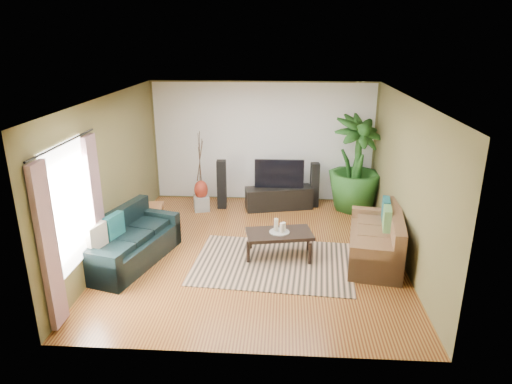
# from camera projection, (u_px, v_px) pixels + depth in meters

# --- Properties ---
(floor) EXTENTS (5.50, 5.50, 0.00)m
(floor) POSITION_uv_depth(u_px,v_px,m) (255.00, 251.00, 8.12)
(floor) COLOR #996227
(floor) RESTS_ON ground
(ceiling) EXTENTS (5.50, 5.50, 0.00)m
(ceiling) POSITION_uv_depth(u_px,v_px,m) (255.00, 98.00, 7.23)
(ceiling) COLOR white
(ceiling) RESTS_ON ground
(wall_back) EXTENTS (5.00, 0.00, 5.00)m
(wall_back) POSITION_uv_depth(u_px,v_px,m) (263.00, 142.00, 10.27)
(wall_back) COLOR brown
(wall_back) RESTS_ON ground
(wall_front) EXTENTS (5.00, 0.00, 5.00)m
(wall_front) POSITION_uv_depth(u_px,v_px,m) (239.00, 253.00, 5.08)
(wall_front) COLOR brown
(wall_front) RESTS_ON ground
(wall_left) EXTENTS (0.00, 5.50, 5.50)m
(wall_left) POSITION_uv_depth(u_px,v_px,m) (110.00, 176.00, 7.82)
(wall_left) COLOR brown
(wall_left) RESTS_ON ground
(wall_right) EXTENTS (0.00, 5.50, 5.50)m
(wall_right) POSITION_uv_depth(u_px,v_px,m) (406.00, 182.00, 7.53)
(wall_right) COLOR brown
(wall_right) RESTS_ON ground
(backwall_panel) EXTENTS (4.90, 0.00, 4.90)m
(backwall_panel) POSITION_uv_depth(u_px,v_px,m) (263.00, 142.00, 10.26)
(backwall_panel) COLOR white
(backwall_panel) RESTS_ON ground
(window_pane) EXTENTS (0.00, 1.80, 1.80)m
(window_pane) POSITION_uv_depth(u_px,v_px,m) (69.00, 207.00, 6.30)
(window_pane) COLOR white
(window_pane) RESTS_ON ground
(curtain_near) EXTENTS (0.08, 0.35, 2.20)m
(curtain_near) POSITION_uv_depth(u_px,v_px,m) (48.00, 248.00, 5.67)
(curtain_near) COLOR gray
(curtain_near) RESTS_ON ground
(curtain_far) EXTENTS (0.08, 0.35, 2.20)m
(curtain_far) POSITION_uv_depth(u_px,v_px,m) (96.00, 205.00, 7.08)
(curtain_far) COLOR gray
(curtain_far) RESTS_ON ground
(curtain_rod) EXTENTS (0.03, 1.90, 0.03)m
(curtain_rod) POSITION_uv_depth(u_px,v_px,m) (63.00, 143.00, 6.00)
(curtain_rod) COLOR black
(curtain_rod) RESTS_ON ground
(sofa_left) EXTENTS (1.33, 2.07, 0.85)m
(sofa_left) POSITION_uv_depth(u_px,v_px,m) (130.00, 239.00, 7.61)
(sofa_left) COLOR black
(sofa_left) RESTS_ON floor
(sofa_right) EXTENTS (1.10, 1.94, 0.85)m
(sofa_right) POSITION_uv_depth(u_px,v_px,m) (375.00, 236.00, 7.73)
(sofa_right) COLOR brown
(sofa_right) RESTS_ON floor
(area_rug) EXTENTS (2.78, 2.07, 0.01)m
(area_rug) POSITION_uv_depth(u_px,v_px,m) (273.00, 263.00, 7.69)
(area_rug) COLOR tan
(area_rug) RESTS_ON floor
(coffee_table) EXTENTS (1.21, 0.80, 0.46)m
(coffee_table) POSITION_uv_depth(u_px,v_px,m) (279.00, 244.00, 7.86)
(coffee_table) COLOR black
(coffee_table) RESTS_ON floor
(candle_tray) EXTENTS (0.34, 0.34, 0.02)m
(candle_tray) POSITION_uv_depth(u_px,v_px,m) (279.00, 232.00, 7.79)
(candle_tray) COLOR gray
(candle_tray) RESTS_ON coffee_table
(candle_tall) EXTENTS (0.07, 0.07, 0.22)m
(candle_tall) POSITION_uv_depth(u_px,v_px,m) (276.00, 225.00, 7.78)
(candle_tall) COLOR beige
(candle_tall) RESTS_ON candle_tray
(candle_mid) EXTENTS (0.07, 0.07, 0.17)m
(candle_mid) POSITION_uv_depth(u_px,v_px,m) (282.00, 228.00, 7.72)
(candle_mid) COLOR beige
(candle_mid) RESTS_ON candle_tray
(candle_short) EXTENTS (0.07, 0.07, 0.14)m
(candle_short) POSITION_uv_depth(u_px,v_px,m) (284.00, 226.00, 7.81)
(candle_short) COLOR white
(candle_short) RESTS_ON candle_tray
(tv_stand) EXTENTS (1.51, 0.75, 0.48)m
(tv_stand) POSITION_uv_depth(u_px,v_px,m) (279.00, 198.00, 10.04)
(tv_stand) COLOR black
(tv_stand) RESTS_ON floor
(television) EXTENTS (1.06, 0.06, 0.63)m
(television) POSITION_uv_depth(u_px,v_px,m) (279.00, 174.00, 9.87)
(television) COLOR black
(television) RESTS_ON tv_stand
(speaker_left) EXTENTS (0.20, 0.22, 1.08)m
(speaker_left) POSITION_uv_depth(u_px,v_px,m) (222.00, 184.00, 9.99)
(speaker_left) COLOR black
(speaker_left) RESTS_ON floor
(speaker_right) EXTENTS (0.20, 0.22, 1.00)m
(speaker_right) POSITION_uv_depth(u_px,v_px,m) (314.00, 185.00, 10.08)
(speaker_right) COLOR black
(speaker_right) RESTS_ON floor
(potted_plant) EXTENTS (1.59, 1.59, 2.05)m
(potted_plant) POSITION_uv_depth(u_px,v_px,m) (356.00, 164.00, 9.78)
(potted_plant) COLOR #1F4F1A
(potted_plant) RESTS_ON floor
(plant_pot) EXTENTS (0.38, 0.38, 0.29)m
(plant_pot) POSITION_uv_depth(u_px,v_px,m) (353.00, 202.00, 10.07)
(plant_pot) COLOR black
(plant_pot) RESTS_ON floor
(pedestal) EXTENTS (0.40, 0.40, 0.32)m
(pedestal) POSITION_uv_depth(u_px,v_px,m) (202.00, 203.00, 9.97)
(pedestal) COLOR gray
(pedestal) RESTS_ON floor
(vase) EXTENTS (0.30, 0.30, 0.41)m
(vase) POSITION_uv_depth(u_px,v_px,m) (201.00, 190.00, 9.87)
(vase) COLOR maroon
(vase) RESTS_ON pedestal
(side_table) EXTENTS (0.54, 0.54, 0.52)m
(side_table) POSITION_uv_depth(u_px,v_px,m) (150.00, 218.00, 8.91)
(side_table) COLOR brown
(side_table) RESTS_ON floor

